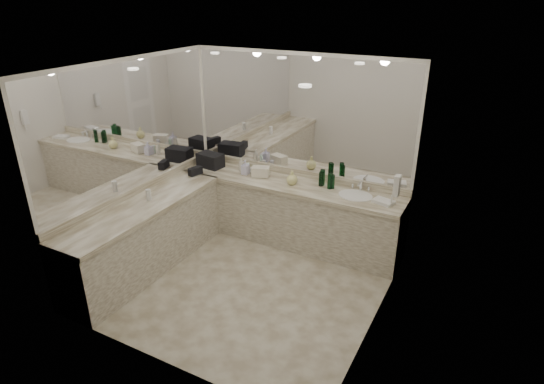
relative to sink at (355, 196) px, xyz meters
The scene contains 35 objects.
floor 1.77m from the sink, 128.37° to the right, with size 3.20×3.20×0.00m, color beige.
ceiling 2.29m from the sink, 128.37° to the right, with size 3.20×3.20×0.00m, color white.
wall_back 1.08m from the sink, 162.47° to the left, with size 3.20×0.02×2.60m, color silver.
wall_left 2.85m from the sink, 154.80° to the right, with size 0.02×3.00×2.60m, color silver.
wall_right 1.42m from the sink, 61.56° to the right, with size 0.02×3.00×2.60m, color silver.
vanity_back_base 1.06m from the sink, behind, with size 3.20×0.60×0.84m, color beige.
vanity_back_top 0.95m from the sink, behind, with size 3.20×0.64×0.06m, color beige.
vanity_left_base 2.75m from the sink, 146.31° to the right, with size 0.60×2.40×0.84m, color beige.
vanity_left_top 2.70m from the sink, 146.19° to the right, with size 0.64×2.42×0.06m, color beige.
backsplash_back 0.99m from the sink, 163.58° to the left, with size 3.20×0.04×0.10m, color beige.
backsplash_left 2.80m from the sink, 154.62° to the right, with size 0.04×3.00×0.10m, color beige.
mirror_back 1.33m from the sink, 163.13° to the left, with size 3.12×0.01×1.55m, color white.
mirror_left 2.94m from the sink, 154.69° to the right, with size 0.01×2.92×1.55m, color white.
sink is the anchor object (origin of this frame).
faucet 0.22m from the sink, 90.00° to the left, with size 0.24×0.16×0.14m, color silver.
wall_phone 0.91m from the sink, 39.57° to the right, with size 0.06×0.10×0.24m, color white.
door 1.82m from the sink, 69.46° to the right, with size 0.02×0.82×2.10m, color white.
black_toiletry_bag 2.25m from the sink, behind, with size 0.37×0.23×0.21m, color black.
black_bag_spill 2.28m from the sink, behind, with size 0.09×0.20×0.11m, color black.
cream_cosmetic_case 1.40m from the sink, behind, with size 0.24×0.15×0.14m, color beige.
hand_towel 0.38m from the sink, ahead, with size 0.25×0.17×0.04m, color white.
lotion_left 2.62m from the sink, 149.20° to the right, with size 0.06×0.06×0.15m, color white.
soap_bottle_a 1.77m from the sink, behind, with size 0.08×0.08×0.20m, color silver.
soap_bottle_b 1.64m from the sink, behind, with size 0.09×0.10×0.21m, color silver.
soap_bottle_c 0.89m from the sink, behind, with size 0.15×0.15×0.19m, color #DFDC8A.
green_bottle_0 0.38m from the sink, 165.87° to the left, with size 0.06×0.06×0.19m, color #0E491F.
green_bottle_1 0.40m from the sink, behind, with size 0.06×0.06×0.22m, color #0E491F.
green_bottle_2 0.54m from the sink, 168.99° to the left, with size 0.07×0.07×0.19m, color #0E491F.
green_bottle_3 0.54m from the sink, 165.21° to the left, with size 0.07×0.07×0.22m, color #0E491F.
amenity_bottle_0 2.19m from the sink, behind, with size 0.06×0.06×0.14m, color #9966B2.
amenity_bottle_1 1.61m from the sink, behind, with size 0.05×0.05×0.06m, color white.
amenity_bottle_2 1.67m from the sink, behind, with size 0.04×0.04×0.14m, color silver.
amenity_bottle_3 1.45m from the sink, behind, with size 0.06×0.06×0.10m, color silver.
amenity_bottle_4 1.66m from the sink, behind, with size 0.05×0.05×0.13m, color silver.
amenity_bottle_5 2.20m from the sink, behind, with size 0.06×0.06×0.11m, color #E57F66.
Camera 1 is at (2.49, -3.99, 3.30)m, focal length 30.00 mm.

